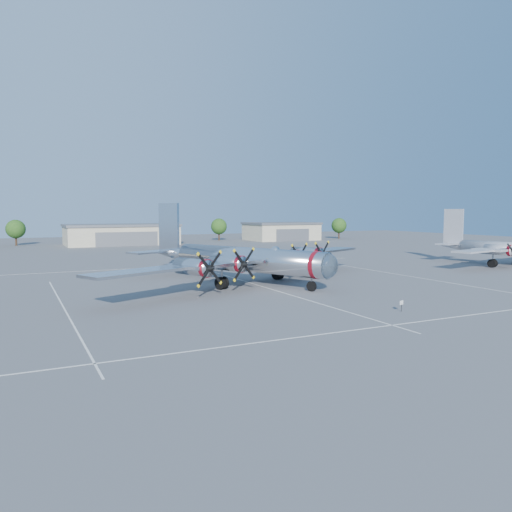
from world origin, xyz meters
name	(u,v)px	position (x,y,z in m)	size (l,w,h in m)	color
ground	(263,287)	(0.00, 0.00, 0.00)	(260.00, 260.00, 0.00)	#515153
parking_lines	(270,289)	(0.00, -1.75, 0.01)	(60.00, 50.08, 0.01)	silver
hangar_center	(122,234)	(0.00, 81.96, 2.71)	(28.60, 14.60, 5.40)	#B3AD8E
hangar_east	(281,231)	(48.00, 81.96, 2.71)	(20.60, 14.60, 5.40)	#B3AD8E
tree_west	(16,229)	(-25.00, 90.00, 4.22)	(4.80, 4.80, 6.64)	#382619
tree_east	(219,226)	(30.00, 88.00, 4.22)	(4.80, 4.80, 6.64)	#382619
tree_far_east	(339,226)	(68.00, 80.00, 4.22)	(4.80, 4.80, 6.64)	#382619
main_bomber_b29	(240,283)	(-1.04, 4.14, 0.00)	(44.60, 30.50, 9.86)	silver
twin_engine_east	(499,265)	(45.40, 3.94, 0.00)	(28.86, 20.75, 9.15)	#ACACB1
info_placard	(402,304)	(4.35, -18.27, 0.68)	(0.50, 0.19, 0.97)	black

